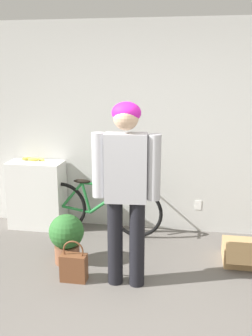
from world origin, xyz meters
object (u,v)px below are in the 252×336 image
object	(u,v)px
potted_plant	(67,236)
person	(126,180)
handbag	(74,267)
cardboard_box	(244,253)
bicycle	(99,208)
banana	(33,159)

from	to	relation	value
potted_plant	person	bearing A→B (deg)	-24.39
handbag	cardboard_box	bearing A→B (deg)	22.14
bicycle	person	bearing A→B (deg)	-60.59
handbag	cardboard_box	world-z (taller)	handbag
handbag	potted_plant	bearing A→B (deg)	117.36
person	potted_plant	world-z (taller)	person
person	bicycle	bearing A→B (deg)	110.62
potted_plant	cardboard_box	bearing A→B (deg)	10.03
cardboard_box	potted_plant	distance (m)	1.91
person	handbag	world-z (taller)	person
person	bicycle	xyz separation A→B (m)	(-0.54, 1.12, -0.70)
bicycle	handbag	bearing A→B (deg)	-84.89
potted_plant	handbag	bearing A→B (deg)	-62.64
bicycle	banana	bearing A→B (deg)	174.56
handbag	cardboard_box	size ratio (longest dim) A/B	0.84
person	potted_plant	bearing A→B (deg)	150.55
person	handbag	size ratio (longest dim) A/B	4.14
banana	handbag	world-z (taller)	banana
handbag	cardboard_box	xyz separation A→B (m)	(1.69, 0.69, -0.05)
bicycle	banana	distance (m)	1.06
banana	handbag	xyz separation A→B (m)	(0.92, -1.30, -0.75)
banana	bicycle	bearing A→B (deg)	-9.17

